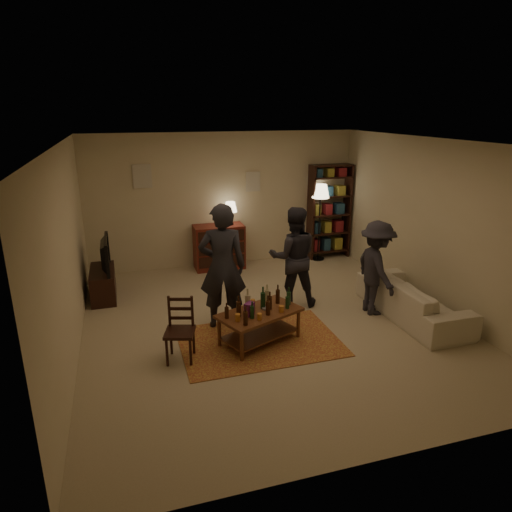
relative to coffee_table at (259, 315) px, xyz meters
name	(u,v)px	position (x,y,z in m)	size (l,w,h in m)	color
floor	(271,323)	(0.34, 0.51, -0.41)	(6.00, 6.00, 0.00)	#C6B793
room_shell	(192,179)	(-0.31, 3.49, 1.40)	(6.00, 6.00, 6.00)	beige
rug	(260,341)	(0.00, 0.00, -0.41)	(2.20, 1.50, 0.01)	maroon
coffee_table	(259,315)	(0.00, 0.00, 0.00)	(1.29, 1.01, 0.81)	brown
dining_chair	(180,327)	(-1.10, -0.11, 0.03)	(0.46, 0.46, 0.85)	black
tv_stand	(103,276)	(-2.11, 2.31, -0.03)	(0.40, 1.00, 1.06)	black
dresser	(219,246)	(0.15, 3.22, 0.06)	(1.00, 0.50, 1.36)	maroon
bookshelf	(329,211)	(2.59, 3.29, 0.62)	(0.90, 0.34, 2.02)	black
floor_lamp	(320,196)	(2.31, 3.16, 0.97)	(0.36, 0.36, 1.63)	black
sofa	(412,298)	(2.54, 0.11, -0.11)	(2.08, 0.81, 0.61)	beige
person_left	(222,267)	(-0.37, 0.64, 0.53)	(0.69, 0.45, 1.88)	#212228
person_right	(293,257)	(0.92, 1.09, 0.42)	(0.81, 0.63, 1.66)	#232229
person_by_sofa	(376,268)	(2.04, 0.42, 0.34)	(0.97, 0.56, 1.50)	#27252D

